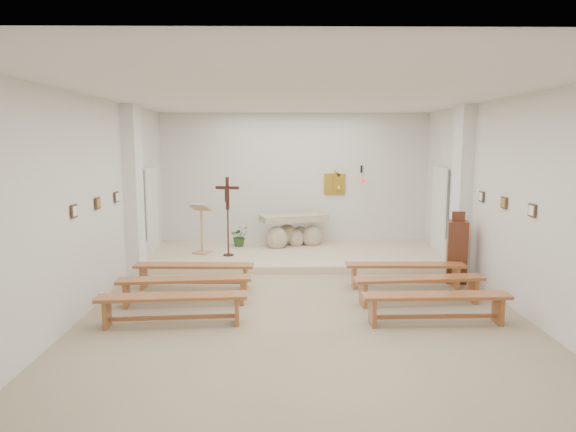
{
  "coord_description": "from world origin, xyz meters",
  "views": [
    {
      "loc": [
        -0.34,
        -8.48,
        2.76
      ],
      "look_at": [
        -0.22,
        1.6,
        1.29
      ],
      "focal_mm": 32.0,
      "sensor_mm": 36.0,
      "label": 1
    }
  ],
  "objects_px": {
    "altar": "(293,232)",
    "bench_right_second": "(419,284)",
    "donation_pedestal": "(457,251)",
    "lectern": "(201,229)",
    "bench_right_third": "(436,302)",
    "bench_left_front": "(194,270)",
    "crucifix_stand": "(228,211)",
    "bench_left_second": "(185,285)",
    "bench_left_third": "(172,303)",
    "bench_right_front": "(405,270)"
  },
  "relations": [
    {
      "from": "lectern",
      "to": "bench_right_third",
      "type": "height_order",
      "value": "lectern"
    },
    {
      "from": "bench_left_front",
      "to": "bench_left_third",
      "type": "relative_size",
      "value": 1.0
    },
    {
      "from": "lectern",
      "to": "bench_right_third",
      "type": "relative_size",
      "value": 0.53
    },
    {
      "from": "crucifix_stand",
      "to": "bench_left_front",
      "type": "distance_m",
      "value": 2.37
    },
    {
      "from": "altar",
      "to": "bench_right_third",
      "type": "xyz_separation_m",
      "value": [
        2.05,
        -5.3,
        -0.13
      ]
    },
    {
      "from": "donation_pedestal",
      "to": "lectern",
      "type": "bearing_deg",
      "value": 172.71
    },
    {
      "from": "altar",
      "to": "bench_right_front",
      "type": "xyz_separation_m",
      "value": [
        2.05,
        -3.34,
        -0.13
      ]
    },
    {
      "from": "donation_pedestal",
      "to": "bench_left_front",
      "type": "height_order",
      "value": "donation_pedestal"
    },
    {
      "from": "crucifix_stand",
      "to": "bench_right_front",
      "type": "distance_m",
      "value": 4.26
    },
    {
      "from": "altar",
      "to": "bench_left_front",
      "type": "height_order",
      "value": "altar"
    },
    {
      "from": "crucifix_stand",
      "to": "bench_right_front",
      "type": "xyz_separation_m",
      "value": [
        3.57,
        -2.17,
        -0.84
      ]
    },
    {
      "from": "bench_right_second",
      "to": "bench_left_front",
      "type": "bearing_deg",
      "value": 160.62
    },
    {
      "from": "bench_left_second",
      "to": "altar",
      "type": "bearing_deg",
      "value": 60.78
    },
    {
      "from": "crucifix_stand",
      "to": "bench_left_third",
      "type": "relative_size",
      "value": 0.8
    },
    {
      "from": "altar",
      "to": "donation_pedestal",
      "type": "relative_size",
      "value": 1.27
    },
    {
      "from": "bench_left_third",
      "to": "bench_right_third",
      "type": "bearing_deg",
      "value": -4.24
    },
    {
      "from": "donation_pedestal",
      "to": "bench_left_second",
      "type": "distance_m",
      "value": 5.28
    },
    {
      "from": "bench_left_third",
      "to": "altar",
      "type": "bearing_deg",
      "value": 65.74
    },
    {
      "from": "altar",
      "to": "lectern",
      "type": "height_order",
      "value": "lectern"
    },
    {
      "from": "bench_left_front",
      "to": "bench_right_second",
      "type": "bearing_deg",
      "value": -12.27
    },
    {
      "from": "altar",
      "to": "bench_left_third",
      "type": "bearing_deg",
      "value": -128.01
    },
    {
      "from": "lectern",
      "to": "bench_right_second",
      "type": "distance_m",
      "value": 5.42
    },
    {
      "from": "bench_left_second",
      "to": "bench_right_second",
      "type": "bearing_deg",
      "value": -5.12
    },
    {
      "from": "donation_pedestal",
      "to": "altar",
      "type": "bearing_deg",
      "value": 150.44
    },
    {
      "from": "donation_pedestal",
      "to": "bench_left_front",
      "type": "xyz_separation_m",
      "value": [
        -5.09,
        -0.4,
        -0.27
      ]
    },
    {
      "from": "bench_right_second",
      "to": "bench_right_third",
      "type": "relative_size",
      "value": 1.01
    },
    {
      "from": "bench_right_third",
      "to": "donation_pedestal",
      "type": "bearing_deg",
      "value": 63.42
    },
    {
      "from": "donation_pedestal",
      "to": "bench_right_second",
      "type": "height_order",
      "value": "donation_pedestal"
    },
    {
      "from": "lectern",
      "to": "bench_right_front",
      "type": "relative_size",
      "value": 0.53
    },
    {
      "from": "donation_pedestal",
      "to": "bench_right_second",
      "type": "xyz_separation_m",
      "value": [
        -1.11,
        -1.38,
        -0.27
      ]
    },
    {
      "from": "crucifix_stand",
      "to": "bench_right_second",
      "type": "xyz_separation_m",
      "value": [
        3.57,
        -3.15,
        -0.84
      ]
    },
    {
      "from": "bench_left_second",
      "to": "bench_left_third",
      "type": "xyz_separation_m",
      "value": [
        0.0,
        -0.98,
        0.0
      ]
    },
    {
      "from": "lectern",
      "to": "bench_left_second",
      "type": "xyz_separation_m",
      "value": [
        0.23,
        -3.39,
        -0.39
      ]
    },
    {
      "from": "lectern",
      "to": "bench_left_front",
      "type": "xyz_separation_m",
      "value": [
        0.23,
        -2.4,
        -0.39
      ]
    },
    {
      "from": "bench_left_front",
      "to": "bench_left_second",
      "type": "height_order",
      "value": "same"
    },
    {
      "from": "bench_right_front",
      "to": "altar",
      "type": "bearing_deg",
      "value": 122.69
    },
    {
      "from": "bench_left_third",
      "to": "donation_pedestal",
      "type": "bearing_deg",
      "value": 20.67
    },
    {
      "from": "bench_left_third",
      "to": "lectern",
      "type": "bearing_deg",
      "value": 88.79
    },
    {
      "from": "altar",
      "to": "bench_right_third",
      "type": "distance_m",
      "value": 5.69
    },
    {
      "from": "bench_right_front",
      "to": "bench_left_second",
      "type": "xyz_separation_m",
      "value": [
        -3.99,
        -0.98,
        0.0
      ]
    },
    {
      "from": "lectern",
      "to": "bench_left_second",
      "type": "relative_size",
      "value": 0.53
    },
    {
      "from": "lectern",
      "to": "crucifix_stand",
      "type": "xyz_separation_m",
      "value": [
        0.65,
        -0.23,
        0.46
      ]
    },
    {
      "from": "donation_pedestal",
      "to": "bench_left_second",
      "type": "bearing_deg",
      "value": -151.47
    },
    {
      "from": "bench_right_second",
      "to": "bench_left_second",
      "type": "bearing_deg",
      "value": 174.47
    },
    {
      "from": "crucifix_stand",
      "to": "bench_right_second",
      "type": "bearing_deg",
      "value": -30.51
    },
    {
      "from": "bench_left_front",
      "to": "bench_right_third",
      "type": "height_order",
      "value": "same"
    },
    {
      "from": "bench_left_second",
      "to": "bench_right_second",
      "type": "xyz_separation_m",
      "value": [
        3.99,
        0.0,
        0.0
      ]
    },
    {
      "from": "lectern",
      "to": "crucifix_stand",
      "type": "distance_m",
      "value": 0.83
    },
    {
      "from": "altar",
      "to": "bench_right_second",
      "type": "xyz_separation_m",
      "value": [
        2.05,
        -4.32,
        -0.13
      ]
    },
    {
      "from": "bench_left_front",
      "to": "bench_right_second",
      "type": "height_order",
      "value": "same"
    }
  ]
}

